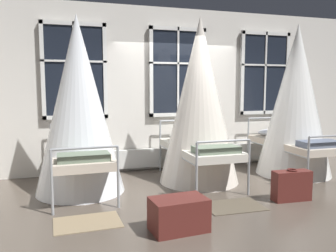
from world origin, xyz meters
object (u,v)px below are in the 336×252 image
at_px(cot_third, 295,102).
at_px(suitcase_dark, 291,185).
at_px(cot_second, 199,103).
at_px(cot_first, 79,107).
at_px(travel_trunk, 179,214).

height_order(cot_third, suitcase_dark, cot_third).
relative_size(cot_second, cot_third, 1.01).
height_order(cot_second, suitcase_dark, cot_second).
bearing_deg(cot_first, travel_trunk, -153.68).
relative_size(cot_first, suitcase_dark, 4.83).
distance_m(cot_second, suitcase_dark, 2.00).
bearing_deg(cot_third, suitcase_dark, 142.84).
relative_size(cot_first, travel_trunk, 4.31).
bearing_deg(suitcase_dark, travel_trunk, -161.21).
bearing_deg(cot_first, cot_third, -91.84).
xyz_separation_m(suitcase_dark, travel_trunk, (-1.92, -0.52, -0.03)).
relative_size(cot_first, cot_third, 0.98).
bearing_deg(travel_trunk, cot_first, 117.50).
height_order(suitcase_dark, travel_trunk, suitcase_dark).
bearing_deg(suitcase_dark, cot_third, 55.91).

